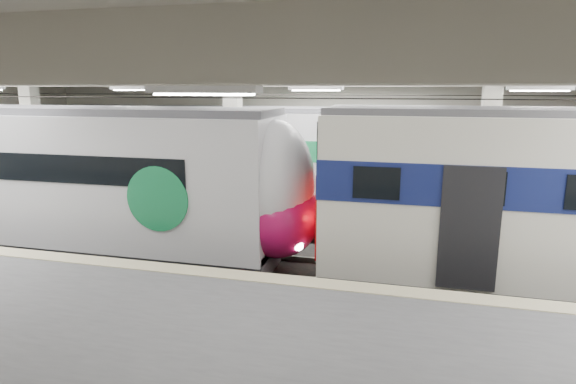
# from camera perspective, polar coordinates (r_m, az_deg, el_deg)

# --- Properties ---
(station_hall) EXTENTS (36.00, 24.00, 5.75)m
(station_hall) POSITION_cam_1_polar(r_m,az_deg,el_deg) (10.96, -0.50, 3.23)
(station_hall) COLOR black
(station_hall) RESTS_ON ground
(modern_emu) EXTENTS (13.66, 2.82, 4.41)m
(modern_emu) POSITION_cam_1_polar(r_m,az_deg,el_deg) (15.12, -20.10, 0.87)
(modern_emu) COLOR silver
(modern_emu) RESTS_ON ground
(far_train) EXTENTS (13.24, 3.10, 4.24)m
(far_train) POSITION_cam_1_polar(r_m,az_deg,el_deg) (19.36, -8.09, 3.93)
(far_train) COLOR silver
(far_train) RESTS_ON ground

